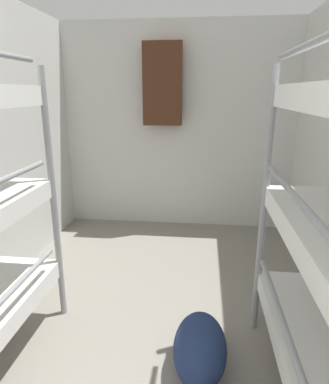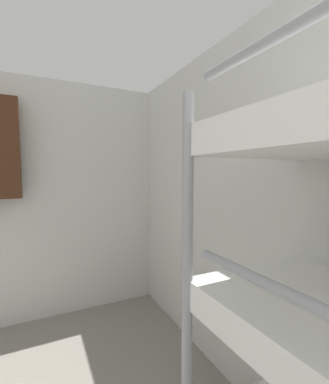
% 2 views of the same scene
% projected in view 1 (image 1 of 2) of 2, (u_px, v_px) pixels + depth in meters
% --- Properties ---
extents(wall_back, '(2.84, 0.06, 2.40)m').
position_uv_depth(wall_back, '(178.00, 128.00, 4.09)').
color(wall_back, silver).
rests_on(wall_back, ground_plane).
extents(duffel_bag, '(0.32, 0.56, 0.32)m').
position_uv_depth(duffel_bag, '(200.00, 348.00, 2.03)').
color(duffel_bag, navy).
rests_on(duffel_bag, ground_plane).
extents(hanging_coat, '(0.44, 0.12, 0.90)m').
position_uv_depth(hanging_coat, '(163.00, 84.00, 3.82)').
color(hanging_coat, '#472819').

